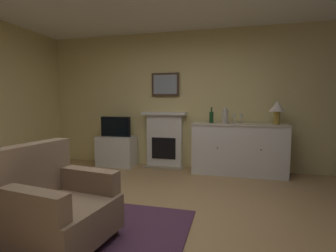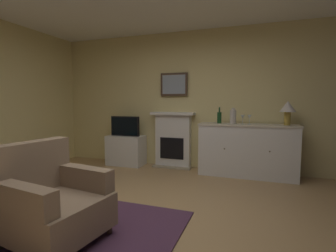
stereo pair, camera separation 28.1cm
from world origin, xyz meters
name	(u,v)px [view 1 (the left image)]	position (x,y,z in m)	size (l,w,h in m)	color
ground_plane	(148,232)	(0.00, 0.00, -0.05)	(6.02, 5.15, 0.10)	tan
wall_rear	(189,100)	(0.00, 2.54, 1.33)	(6.02, 0.06, 2.66)	#EAD68C
area_rug	(61,236)	(-0.75, -0.39, 0.01)	(2.37, 1.72, 0.02)	#4C2D47
fireplace_unit	(165,140)	(-0.46, 2.42, 0.55)	(0.87, 0.30, 1.10)	white
framed_picture	(165,84)	(-0.46, 2.46, 1.64)	(0.55, 0.04, 0.45)	#473323
sideboard_cabinet	(238,149)	(0.95, 2.24, 0.46)	(1.66, 0.49, 0.92)	white
table_lamp	(277,108)	(1.57, 2.24, 1.20)	(0.26, 0.26, 0.40)	#B79338
wine_bottle	(211,117)	(0.46, 2.25, 1.02)	(0.08, 0.08, 0.29)	#193F1E
wine_glass_left	(234,117)	(0.87, 2.18, 1.04)	(0.07, 0.07, 0.16)	silver
wine_glass_center	(241,117)	(0.98, 2.20, 1.04)	(0.07, 0.07, 0.16)	silver
vase_decorative	(225,116)	(0.71, 2.19, 1.06)	(0.11, 0.11, 0.28)	beige
tv_cabinet	(117,151)	(-1.44, 2.25, 0.30)	(0.75, 0.42, 0.61)	white
tv_set	(116,127)	(-1.44, 2.23, 0.81)	(0.62, 0.07, 0.40)	black
armchair	(56,205)	(-0.69, -0.52, 0.38)	(0.91, 0.87, 0.92)	#8C7259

